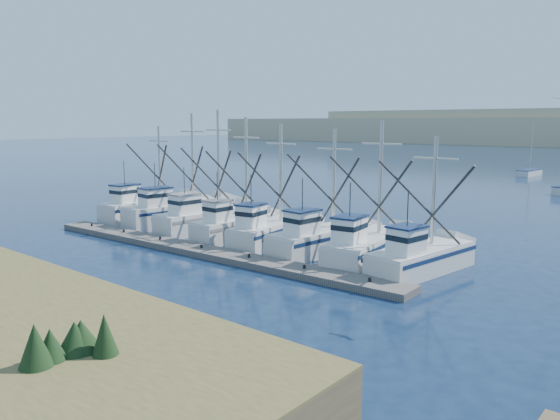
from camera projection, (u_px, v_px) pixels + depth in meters
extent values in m
plane|color=#0C1D38|center=(203.00, 294.00, 26.52)|extent=(500.00, 500.00, 0.00)
cube|color=#67615C|center=(201.00, 251.00, 34.53)|extent=(28.67, 2.85, 0.38)
cube|color=silver|center=(148.00, 210.00, 46.78)|extent=(2.91, 8.64, 1.62)
cube|color=white|center=(125.00, 194.00, 44.88)|extent=(1.51, 2.16, 1.50)
cylinder|color=#B7B2A8|center=(160.00, 163.00, 47.25)|extent=(0.22, 0.22, 6.31)
cube|color=silver|center=(180.00, 214.00, 44.60)|extent=(3.82, 9.42, 1.64)
cube|color=white|center=(156.00, 198.00, 42.58)|extent=(1.80, 2.42, 1.50)
cylinder|color=#B7B2A8|center=(193.00, 158.00, 45.07)|extent=(0.22, 0.22, 7.33)
cube|color=silver|center=(206.00, 221.00, 41.87)|extent=(3.05, 8.34, 1.48)
cube|color=white|center=(185.00, 205.00, 40.05)|extent=(1.57, 2.10, 1.50)
cylinder|color=#B7B2A8|center=(219.00, 160.00, 42.20)|extent=(0.22, 0.22, 7.71)
cube|color=silver|center=(236.00, 229.00, 38.90)|extent=(2.53, 6.85, 1.40)
cube|color=white|center=(218.00, 212.00, 37.36)|extent=(1.36, 1.71, 1.50)
cylinder|color=#B7B2A8|center=(246.00, 168.00, 39.09)|extent=(0.22, 0.22, 7.21)
cube|color=silver|center=(270.00, 234.00, 37.09)|extent=(3.40, 7.36, 1.41)
cube|color=white|center=(251.00, 217.00, 35.49)|extent=(1.60, 1.92, 1.50)
cylinder|color=#B7B2A8|center=(281.00, 173.00, 37.36)|extent=(0.22, 0.22, 6.73)
cube|color=silver|center=(321.00, 241.00, 34.81)|extent=(3.21, 8.03, 1.42)
cube|color=white|center=(302.00, 223.00, 33.06)|extent=(1.59, 2.04, 1.50)
cylinder|color=#B7B2A8|center=(334.00, 179.00, 35.20)|extent=(0.22, 0.22, 6.40)
cube|color=silver|center=(367.00, 249.00, 32.69)|extent=(3.42, 8.12, 1.41)
cube|color=white|center=(349.00, 231.00, 30.94)|extent=(1.64, 2.09, 1.50)
cylinder|color=#B7B2A8|center=(380.00, 178.00, 33.05)|extent=(0.22, 0.22, 6.94)
cube|color=silver|center=(421.00, 261.00, 30.21)|extent=(3.39, 7.60, 1.30)
cube|color=white|center=(407.00, 242.00, 28.56)|extent=(1.62, 1.97, 1.50)
cylinder|color=#B7B2A8|center=(434.00, 192.00, 30.57)|extent=(0.22, 0.22, 6.19)
cube|color=silver|center=(529.00, 173.00, 84.90)|extent=(2.33, 5.97, 0.90)
cylinder|color=#B7B2A8|center=(532.00, 147.00, 84.49)|extent=(0.12, 0.12, 7.20)
cube|color=white|center=(559.00, 99.00, 23.24)|extent=(0.51, 0.12, 0.14)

